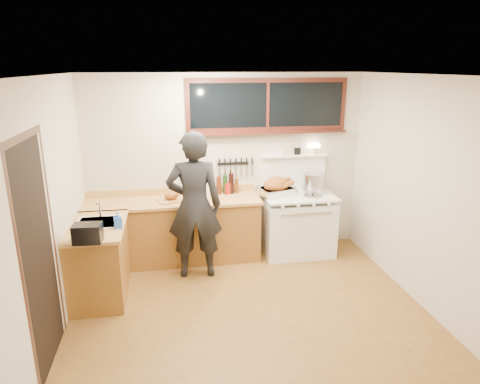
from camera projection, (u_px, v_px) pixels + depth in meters
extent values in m
cube|color=brown|center=(248.00, 309.00, 4.93)|extent=(4.00, 3.50, 0.02)
cube|color=beige|center=(226.00, 165.00, 6.24)|extent=(4.00, 0.05, 2.60)
cube|color=beige|center=(299.00, 280.00, 2.88)|extent=(4.00, 0.05, 2.60)
cube|color=beige|center=(48.00, 212.00, 4.23)|extent=(0.05, 3.50, 2.60)
cube|color=beige|center=(422.00, 192.00, 4.89)|extent=(0.05, 3.50, 2.60)
cube|color=white|center=(250.00, 72.00, 4.18)|extent=(4.00, 3.50, 0.05)
cube|color=brown|center=(174.00, 232.00, 6.05)|extent=(2.40, 0.60, 0.86)
cube|color=tan|center=(172.00, 202.00, 5.91)|extent=(2.44, 0.64, 0.04)
cube|color=tan|center=(172.00, 191.00, 6.17)|extent=(2.40, 0.03, 0.10)
sphere|color=#B78C38|center=(95.00, 225.00, 5.54)|extent=(0.03, 0.03, 0.03)
sphere|color=#B78C38|center=(135.00, 223.00, 5.62)|extent=(0.03, 0.03, 0.03)
sphere|color=#B78C38|center=(173.00, 221.00, 5.70)|extent=(0.03, 0.03, 0.03)
sphere|color=#B78C38|center=(211.00, 218.00, 5.79)|extent=(0.03, 0.03, 0.03)
sphere|color=#B78C38|center=(243.00, 217.00, 5.86)|extent=(0.03, 0.03, 0.03)
cube|color=brown|center=(99.00, 262.00, 5.12)|extent=(0.60, 1.05, 0.86)
cube|color=tan|center=(97.00, 227.00, 4.99)|extent=(0.64, 1.09, 0.04)
cube|color=white|center=(99.00, 228.00, 5.08)|extent=(0.45, 0.40, 0.14)
cube|color=white|center=(98.00, 222.00, 5.06)|extent=(0.50, 0.45, 0.01)
cylinder|color=silver|center=(100.00, 208.00, 5.20)|extent=(0.02, 0.02, 0.24)
cylinder|color=silver|center=(98.00, 202.00, 5.09)|extent=(0.02, 0.18, 0.02)
cube|color=white|center=(297.00, 226.00, 6.30)|extent=(1.00, 0.70, 0.82)
cube|color=white|center=(298.00, 196.00, 6.16)|extent=(1.02, 0.72, 0.03)
cube|color=white|center=(305.00, 228.00, 5.95)|extent=(0.88, 0.02, 0.46)
cylinder|color=silver|center=(306.00, 214.00, 5.86)|extent=(0.75, 0.02, 0.02)
cylinder|color=white|center=(283.00, 207.00, 5.78)|extent=(0.04, 0.03, 0.04)
cylinder|color=white|center=(298.00, 206.00, 5.82)|extent=(0.04, 0.03, 0.04)
cylinder|color=white|center=(314.00, 205.00, 5.85)|extent=(0.04, 0.03, 0.04)
cylinder|color=white|center=(329.00, 204.00, 5.89)|extent=(0.04, 0.03, 0.04)
cube|color=white|center=(293.00, 173.00, 6.39)|extent=(1.00, 0.05, 0.50)
cube|color=white|center=(294.00, 156.00, 6.29)|extent=(1.00, 0.12, 0.03)
cylinder|color=white|center=(314.00, 151.00, 6.32)|extent=(0.10, 0.10, 0.10)
cube|color=#FFE5B2|center=(314.00, 146.00, 6.29)|extent=(0.17, 0.09, 0.06)
cube|color=black|center=(297.00, 151.00, 6.28)|extent=(0.09, 0.05, 0.10)
cylinder|color=white|center=(282.00, 152.00, 6.24)|extent=(0.04, 0.04, 0.09)
cylinder|color=white|center=(278.00, 152.00, 6.23)|extent=(0.04, 0.04, 0.09)
cube|color=black|center=(268.00, 105.00, 6.05)|extent=(2.20, 0.01, 0.62)
cube|color=black|center=(268.00, 80.00, 5.95)|extent=(2.32, 0.04, 0.06)
cube|color=black|center=(267.00, 129.00, 6.14)|extent=(2.32, 0.04, 0.06)
cube|color=black|center=(188.00, 106.00, 5.86)|extent=(0.06, 0.04, 0.62)
cube|color=black|center=(343.00, 104.00, 6.23)|extent=(0.06, 0.04, 0.62)
cube|color=black|center=(268.00, 105.00, 6.05)|extent=(0.04, 0.04, 0.62)
cube|color=black|center=(268.00, 133.00, 6.11)|extent=(2.32, 0.13, 0.03)
cube|color=black|center=(40.00, 258.00, 3.79)|extent=(0.01, 0.86, 2.10)
cube|color=black|center=(24.00, 285.00, 3.33)|extent=(0.01, 0.07, 2.10)
cube|color=black|center=(54.00, 237.00, 4.24)|extent=(0.01, 0.07, 2.10)
cube|color=black|center=(23.00, 137.00, 3.48)|extent=(0.01, 1.04, 0.07)
cube|color=black|center=(233.00, 164.00, 6.21)|extent=(0.46, 0.02, 0.04)
cube|color=silver|center=(220.00, 172.00, 6.20)|extent=(0.02, 0.00, 0.18)
cube|color=black|center=(219.00, 162.00, 6.16)|extent=(0.02, 0.02, 0.10)
cube|color=silver|center=(225.00, 171.00, 6.21)|extent=(0.02, 0.00, 0.18)
cube|color=black|center=(225.00, 162.00, 6.17)|extent=(0.02, 0.02, 0.10)
cube|color=silver|center=(230.00, 171.00, 6.22)|extent=(0.02, 0.00, 0.18)
cube|color=black|center=(230.00, 162.00, 6.18)|extent=(0.02, 0.02, 0.10)
cube|color=silver|center=(236.00, 171.00, 6.23)|extent=(0.03, 0.00, 0.18)
cube|color=black|center=(236.00, 162.00, 6.19)|extent=(0.02, 0.02, 0.10)
cube|color=silver|center=(241.00, 171.00, 6.25)|extent=(0.03, 0.00, 0.18)
cube|color=black|center=(241.00, 161.00, 6.21)|extent=(0.02, 0.02, 0.10)
cube|color=silver|center=(247.00, 171.00, 6.26)|extent=(0.03, 0.00, 0.18)
cube|color=black|center=(247.00, 161.00, 6.22)|extent=(0.02, 0.02, 0.10)
cube|color=silver|center=(252.00, 170.00, 6.27)|extent=(0.03, 0.00, 0.18)
cube|color=black|center=(252.00, 161.00, 6.23)|extent=(0.02, 0.02, 0.10)
imported|color=black|center=(194.00, 206.00, 5.46)|extent=(0.73, 0.50, 1.93)
imported|color=blue|center=(118.00, 220.00, 4.88)|extent=(0.10, 0.10, 0.19)
cube|color=black|center=(88.00, 233.00, 4.48)|extent=(0.30, 0.22, 0.20)
cube|color=tan|center=(171.00, 200.00, 5.87)|extent=(0.43, 0.37, 0.02)
ellipsoid|color=brown|center=(171.00, 196.00, 5.86)|extent=(0.23, 0.19, 0.11)
sphere|color=brown|center=(178.00, 193.00, 5.90)|extent=(0.04, 0.04, 0.04)
sphere|color=brown|center=(178.00, 195.00, 5.82)|extent=(0.04, 0.04, 0.04)
cube|color=silver|center=(276.00, 191.00, 6.16)|extent=(0.57, 0.49, 0.10)
cube|color=#3F3F42|center=(276.00, 189.00, 6.15)|extent=(0.50, 0.42, 0.03)
torus|color=silver|center=(259.00, 189.00, 6.11)|extent=(0.04, 0.10, 0.10)
torus|color=silver|center=(293.00, 187.00, 6.19)|extent=(0.04, 0.10, 0.10)
ellipsoid|color=brown|center=(276.00, 185.00, 6.14)|extent=(0.45, 0.38, 0.25)
cylinder|color=brown|center=(287.00, 185.00, 6.07)|extent=(0.15, 0.09, 0.11)
sphere|color=brown|center=(292.00, 182.00, 6.07)|extent=(0.07, 0.07, 0.07)
cylinder|color=brown|center=(283.00, 182.00, 6.24)|extent=(0.15, 0.09, 0.11)
sphere|color=brown|center=(288.00, 179.00, 6.24)|extent=(0.07, 0.07, 0.07)
cylinder|color=silver|center=(314.00, 183.00, 6.22)|extent=(0.34, 0.34, 0.29)
cylinder|color=silver|center=(308.00, 188.00, 6.27)|extent=(0.19, 0.19, 0.12)
cylinder|color=black|center=(307.00, 182.00, 6.37)|extent=(0.04, 0.17, 0.02)
cylinder|color=silver|center=(313.00, 196.00, 6.06)|extent=(0.30, 0.30, 0.02)
sphere|color=black|center=(313.00, 195.00, 6.06)|extent=(0.03, 0.03, 0.03)
cube|color=#A11A11|center=(228.00, 188.00, 6.19)|extent=(0.13, 0.12, 0.16)
cylinder|color=white|center=(207.00, 190.00, 6.07)|extent=(0.13, 0.13, 0.18)
cylinder|color=black|center=(219.00, 185.00, 6.16)|extent=(0.07, 0.07, 0.26)
cylinder|color=black|center=(225.00, 184.00, 6.17)|extent=(0.06, 0.06, 0.28)
cylinder|color=black|center=(231.00, 183.00, 6.18)|extent=(0.07, 0.07, 0.30)
cylinder|color=black|center=(237.00, 186.00, 6.20)|extent=(0.06, 0.06, 0.22)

